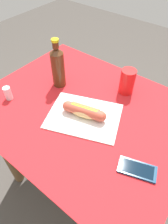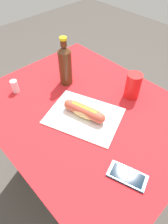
{
  "view_description": "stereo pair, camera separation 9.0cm",
  "coord_description": "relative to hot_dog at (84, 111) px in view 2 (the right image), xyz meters",
  "views": [
    {
      "loc": [
        0.42,
        -0.53,
        1.47
      ],
      "look_at": [
        0.03,
        -0.04,
        0.81
      ],
      "focal_mm": 31.85,
      "sensor_mm": 36.0,
      "label": 1
    },
    {
      "loc": [
        0.49,
        -0.47,
        1.47
      ],
      "look_at": [
        0.03,
        -0.04,
        0.81
      ],
      "focal_mm": 31.85,
      "sensor_mm": 36.0,
      "label": 2
    }
  ],
  "objects": [
    {
      "name": "paper_wrapper",
      "position": [
        0.0,
        -0.0,
        -0.03
      ],
      "size": [
        0.4,
        0.35,
        0.01
      ],
      "primitive_type": "cube",
      "rotation": [
        0.0,
        0.0,
        0.38
      ],
      "color": "silver",
      "rests_on": "dining_table"
    },
    {
      "name": "drinking_cup",
      "position": [
        0.06,
        0.27,
        0.03
      ],
      "size": [
        0.07,
        0.07,
        0.13
      ],
      "primitive_type": "cylinder",
      "color": "red",
      "rests_on": "dining_table"
    },
    {
      "name": "dining_table",
      "position": [
        -0.03,
        0.04,
        -0.2
      ],
      "size": [
        1.02,
        0.81,
        0.78
      ],
      "color": "brown",
      "rests_on": "ground"
    },
    {
      "name": "cell_phone",
      "position": [
        0.32,
        -0.09,
        -0.03
      ],
      "size": [
        0.16,
        0.11,
        0.01
      ],
      "color": "#0A2D4C",
      "rests_on": "dining_table"
    },
    {
      "name": "hot_dog",
      "position": [
        0.0,
        0.0,
        0.0
      ],
      "size": [
        0.21,
        0.1,
        0.05
      ],
      "color": "#E5BC75",
      "rests_on": "paper_wrapper"
    },
    {
      "name": "salt_shaker",
      "position": [
        -0.37,
        -0.14,
        0.0
      ],
      "size": [
        0.04,
        0.04,
        0.07
      ],
      "primitive_type": "cylinder",
      "color": "silver",
      "rests_on": "dining_table"
    },
    {
      "name": "soda_bottle",
      "position": [
        -0.25,
        0.11,
        0.08
      ],
      "size": [
        0.07,
        0.07,
        0.26
      ],
      "color": "#4C2814",
      "rests_on": "dining_table"
    },
    {
      "name": "ground_plane",
      "position": [
        -0.03,
        0.04,
        -0.82
      ],
      "size": [
        6.0,
        6.0,
        0.0
      ],
      "primitive_type": "plane",
      "color": "#47423D",
      "rests_on": "ground"
    }
  ]
}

